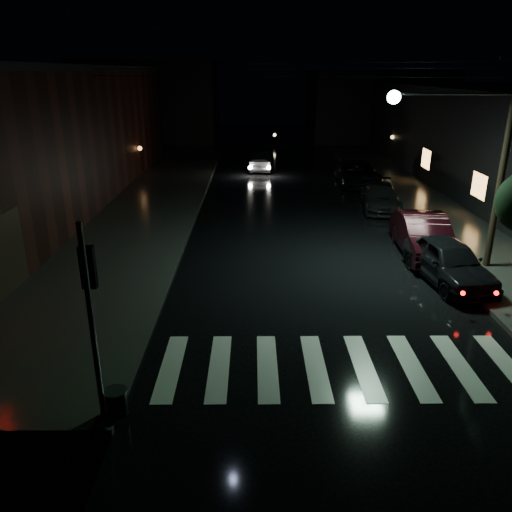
{
  "coord_description": "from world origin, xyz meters",
  "views": [
    {
      "loc": [
        0.85,
        -10.16,
        6.91
      ],
      "look_at": [
        0.94,
        4.12,
        1.6
      ],
      "focal_mm": 35.0,
      "sensor_mm": 36.0,
      "label": 1
    }
  ],
  "objects_px": {
    "parked_car_a": "(449,261)",
    "oncoming_car": "(262,161)",
    "parked_car_b": "(424,235)",
    "parked_car_d": "(358,173)",
    "parked_car_c": "(380,197)"
  },
  "relations": [
    {
      "from": "parked_car_c",
      "to": "parked_car_d",
      "type": "distance_m",
      "value": 5.94
    },
    {
      "from": "parked_car_d",
      "to": "oncoming_car",
      "type": "bearing_deg",
      "value": 142.37
    },
    {
      "from": "parked_car_b",
      "to": "parked_car_c",
      "type": "bearing_deg",
      "value": 93.52
    },
    {
      "from": "parked_car_c",
      "to": "parked_car_d",
      "type": "bearing_deg",
      "value": 96.8
    },
    {
      "from": "parked_car_b",
      "to": "parked_car_c",
      "type": "xyz_separation_m",
      "value": [
        0.01,
        7.1,
        -0.15
      ]
    },
    {
      "from": "parked_car_a",
      "to": "parked_car_c",
      "type": "bearing_deg",
      "value": 82.57
    },
    {
      "from": "parked_car_b",
      "to": "parked_car_c",
      "type": "height_order",
      "value": "parked_car_b"
    },
    {
      "from": "parked_car_a",
      "to": "oncoming_car",
      "type": "bearing_deg",
      "value": 98.78
    },
    {
      "from": "oncoming_car",
      "to": "parked_car_c",
      "type": "bearing_deg",
      "value": 124.03
    },
    {
      "from": "parked_car_b",
      "to": "oncoming_car",
      "type": "bearing_deg",
      "value": 112.01
    },
    {
      "from": "parked_car_b",
      "to": "oncoming_car",
      "type": "xyz_separation_m",
      "value": [
        -6.06,
        18.17,
        -0.11
      ]
    },
    {
      "from": "parked_car_c",
      "to": "oncoming_car",
      "type": "bearing_deg",
      "value": 125.52
    },
    {
      "from": "parked_car_a",
      "to": "parked_car_d",
      "type": "distance_m",
      "value": 15.74
    },
    {
      "from": "parked_car_a",
      "to": "parked_car_c",
      "type": "distance_m",
      "value": 9.8
    },
    {
      "from": "parked_car_d",
      "to": "parked_car_b",
      "type": "bearing_deg",
      "value": -87.43
    }
  ]
}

